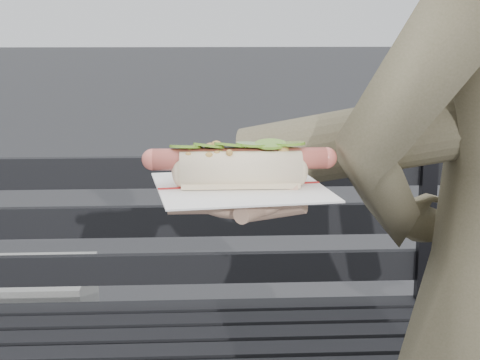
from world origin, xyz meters
name	(u,v)px	position (x,y,z in m)	size (l,w,h in m)	color
park_bench	(164,305)	(-0.04, 0.92, 0.52)	(1.50, 0.44, 0.88)	black
held_hotdog	(387,142)	(0.29, 0.10, 1.06)	(0.62, 0.31, 0.20)	#4C4933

